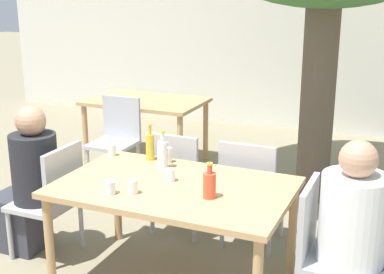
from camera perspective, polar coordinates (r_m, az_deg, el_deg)
cafe_building_wall at (r=7.59m, az=12.69°, el=11.05°), size 10.00×0.08×2.80m
dining_table_front at (r=3.59m, az=-1.91°, el=-6.18°), size 1.55×0.99×0.74m
dining_table_back at (r=6.15m, az=-4.95°, el=3.17°), size 1.31×0.84×0.74m
patio_chair_0 at (r=4.15m, az=-14.62°, el=-6.07°), size 0.44×0.44×0.88m
patio_chair_1 at (r=3.40m, az=13.99°, el=-11.25°), size 0.44×0.44×0.88m
patio_chair_2 at (r=4.38m, az=-1.52°, el=-4.33°), size 0.44×0.44×0.88m
patio_chair_3 at (r=4.18m, az=6.25°, el=-5.48°), size 0.44×0.44×0.88m
patio_chair_4 at (r=5.64m, az=-8.04°, el=0.24°), size 0.44×0.44×0.88m
person_seated_0 at (r=4.28m, az=-17.12°, el=-5.15°), size 0.57×0.35×1.17m
person_seated_1 at (r=3.36m, az=17.92°, el=-11.12°), size 0.60×0.39×1.18m
soda_bottle_0 at (r=3.32m, az=1.88°, el=-5.07°), size 0.08×0.08×0.23m
water_bottle_1 at (r=3.84m, az=-3.16°, el=-1.80°), size 0.08×0.08×0.28m
oil_cruet_2 at (r=4.03m, az=-4.49°, el=-0.96°), size 0.06×0.06×0.28m
drinking_glass_0 at (r=3.42m, az=-6.35°, el=-5.29°), size 0.07×0.07×0.09m
drinking_glass_1 at (r=3.61m, az=-2.34°, el=-4.07°), size 0.07×0.07×0.09m
drinking_glass_2 at (r=3.98m, az=-2.62°, el=-1.94°), size 0.06×0.06×0.11m
drinking_glass_3 at (r=4.17m, az=-8.56°, el=-1.39°), size 0.06×0.06×0.09m
drinking_glass_4 at (r=3.44m, az=-8.73°, el=-5.34°), size 0.07×0.07×0.09m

